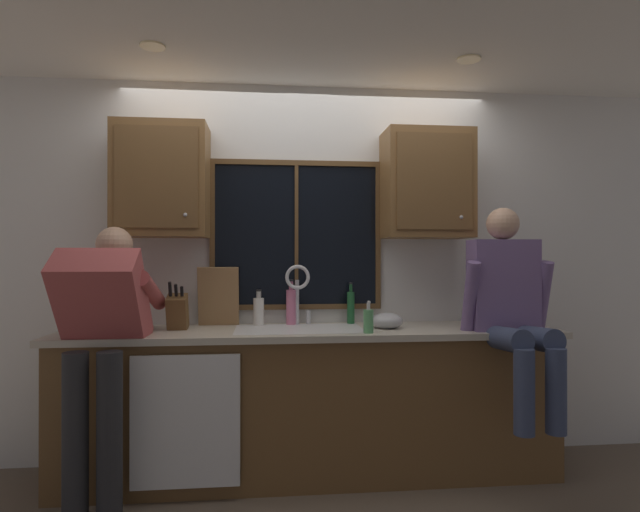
{
  "coord_description": "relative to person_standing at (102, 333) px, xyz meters",
  "views": [
    {
      "loc": [
        -0.28,
        -3.54,
        1.37
      ],
      "look_at": [
        0.06,
        -0.3,
        1.38
      ],
      "focal_mm": 29.0,
      "sensor_mm": 36.0,
      "label": 1
    }
  ],
  "objects": [
    {
      "name": "knife_block",
      "position": [
        0.35,
        0.35,
        0.07
      ],
      "size": [
        0.12,
        0.18,
        0.32
      ],
      "color": "brown",
      "rests_on": "countertop"
    },
    {
      "name": "soap_dispenser",
      "position": [
        1.5,
        0.09,
        0.04
      ],
      "size": [
        0.06,
        0.07,
        0.19
      ],
      "color": "#59A566",
      "rests_on": "countertop"
    },
    {
      "name": "window_frame_left",
      "position": [
        0.53,
        0.59,
        0.57
      ],
      "size": [
        0.03,
        0.02,
        0.95
      ],
      "primitive_type": "cube",
      "color": "brown"
    },
    {
      "name": "window_mullion_center",
      "position": [
        1.1,
        0.59,
        0.57
      ],
      "size": [
        0.02,
        0.02,
        0.95
      ],
      "primitive_type": "cube",
      "color": "brown"
    },
    {
      "name": "window_glass",
      "position": [
        1.1,
        0.6,
        0.57
      ],
      "size": [
        1.1,
        0.02,
        0.95
      ],
      "primitive_type": "cube",
      "color": "black"
    },
    {
      "name": "lower_cabinet_run",
      "position": [
        1.18,
        0.32,
        -0.52
      ],
      "size": [
        3.04,
        0.58,
        0.88
      ],
      "primitive_type": "cube",
      "color": "brown",
      "rests_on": "floor"
    },
    {
      "name": "dishwasher_front",
      "position": [
        0.45,
        0.0,
        -0.5
      ],
      "size": [
        0.6,
        0.02,
        0.74
      ],
      "primitive_type": "cube",
      "color": "white"
    },
    {
      "name": "upper_cabinet_right",
      "position": [
        1.97,
        0.44,
        0.9
      ],
      "size": [
        0.58,
        0.36,
        0.72
      ],
      "color": "brown"
    },
    {
      "name": "window_frame_bottom",
      "position": [
        1.1,
        0.59,
        0.07
      ],
      "size": [
        1.17,
        0.02,
        0.04
      ],
      "primitive_type": "cube",
      "color": "brown"
    },
    {
      "name": "ceiling_downlight_right",
      "position": [
        2.09,
        0.01,
        1.59
      ],
      "size": [
        0.14,
        0.14,
        0.01
      ],
      "primitive_type": "cylinder",
      "color": "#FFEAB2"
    },
    {
      "name": "person_sitting_on_counter",
      "position": [
        2.36,
        0.04,
        0.15
      ],
      "size": [
        0.54,
        0.6,
        1.26
      ],
      "color": "#384260",
      "rests_on": "countertop"
    },
    {
      "name": "cutting_board",
      "position": [
        0.58,
        0.52,
        0.15
      ],
      "size": [
        0.27,
        0.1,
        0.39
      ],
      "primitive_type": "cube",
      "rotation": [
        0.21,
        0.0,
        0.0
      ],
      "color": "#997047",
      "rests_on": "countertop"
    },
    {
      "name": "countertop",
      "position": [
        1.18,
        0.3,
        -0.06
      ],
      "size": [
        3.1,
        0.62,
        0.04
      ],
      "primitive_type": "cube",
      "color": "beige",
      "rests_on": "lower_cabinet_run"
    },
    {
      "name": "bottle_tall_clear",
      "position": [
        1.47,
        0.53,
        0.08
      ],
      "size": [
        0.05,
        0.05,
        0.28
      ],
      "color": "#1E592D",
      "rests_on": "countertop"
    },
    {
      "name": "ceiling_downlight_left",
      "position": [
        0.27,
        0.01,
        1.59
      ],
      "size": [
        0.14,
        0.14,
        0.01
      ],
      "primitive_type": "cylinder",
      "color": "#FFEAB2"
    },
    {
      "name": "person_standing",
      "position": [
        0.0,
        0.0,
        0.0
      ],
      "size": [
        0.53,
        0.69,
        1.55
      ],
      "color": "#262628",
      "rests_on": "floor"
    },
    {
      "name": "window_frame_right",
      "position": [
        1.67,
        0.59,
        0.57
      ],
      "size": [
        0.04,
        0.02,
        0.95
      ],
      "primitive_type": "cube",
      "color": "brown"
    },
    {
      "name": "bottle_green_glass",
      "position": [
        1.06,
        0.53,
        0.09
      ],
      "size": [
        0.07,
        0.07,
        0.3
      ],
      "color": "pink",
      "rests_on": "countertop"
    },
    {
      "name": "upper_cabinet_left",
      "position": [
        0.23,
        0.44,
        0.9
      ],
      "size": [
        0.58,
        0.36,
        0.72
      ],
      "color": "brown"
    },
    {
      "name": "faucet",
      "position": [
        1.11,
        0.49,
        0.22
      ],
      "size": [
        0.18,
        0.09,
        0.4
      ],
      "color": "silver",
      "rests_on": "countertop"
    },
    {
      "name": "bottle_amber_small",
      "position": [
        0.85,
        0.5,
        0.06
      ],
      "size": [
        0.07,
        0.07,
        0.24
      ],
      "color": "silver",
      "rests_on": "countertop"
    },
    {
      "name": "window_frame_top",
      "position": [
        1.1,
        0.59,
        1.06
      ],
      "size": [
        1.17,
        0.02,
        0.04
      ],
      "primitive_type": "cube",
      "color": "brown"
    },
    {
      "name": "sink",
      "position": [
        1.1,
        0.31,
        -0.14
      ],
      "size": [
        0.8,
        0.46,
        0.21
      ],
      "color": "silver",
      "rests_on": "lower_cabinet_run"
    },
    {
      "name": "mixing_bowl",
      "position": [
        1.66,
        0.29,
        0.01
      ],
      "size": [
        0.21,
        0.21,
        0.1
      ],
      "primitive_type": "ellipsoid",
      "color": "#B7B7BC",
      "rests_on": "countertop"
    },
    {
      "name": "back_wall",
      "position": [
        1.18,
        0.67,
        0.32
      ],
      "size": [
        5.44,
        0.12,
        2.55
      ],
      "primitive_type": "cube",
      "color": "silver",
      "rests_on": "floor"
    }
  ]
}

